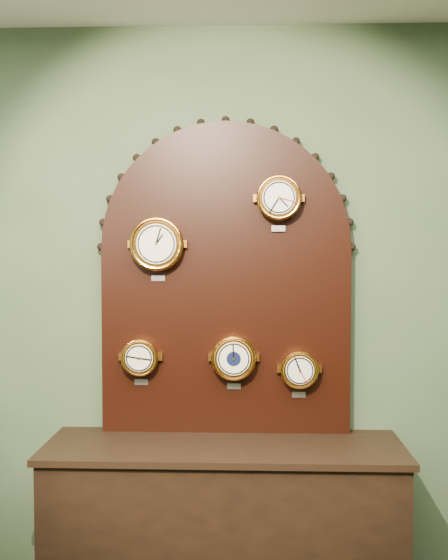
{
  "coord_description": "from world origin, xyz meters",
  "views": [
    {
      "loc": [
        0.12,
        -0.8,
        1.73
      ],
      "look_at": [
        0.0,
        2.25,
        1.58
      ],
      "focal_mm": 43.19,
      "sensor_mm": 36.0,
      "label": 1
    }
  ],
  "objects_px": {
    "display_board": "(226,268)",
    "tide_clock": "(299,369)",
    "barometer": "(234,358)",
    "arabic_clock": "(279,198)",
    "shop_counter": "(224,536)",
    "hygrometer": "(140,357)",
    "roman_clock": "(157,244)"
  },
  "relations": [
    {
      "from": "shop_counter",
      "to": "tide_clock",
      "type": "distance_m",
      "value": 0.84
    },
    {
      "from": "arabic_clock",
      "to": "tide_clock",
      "type": "bearing_deg",
      "value": 0.47
    },
    {
      "from": "arabic_clock",
      "to": "tide_clock",
      "type": "relative_size",
      "value": 1.13
    },
    {
      "from": "shop_counter",
      "to": "tide_clock",
      "type": "height_order",
      "value": "tide_clock"
    },
    {
      "from": "display_board",
      "to": "tide_clock",
      "type": "relative_size",
      "value": 6.56
    },
    {
      "from": "roman_clock",
      "to": "barometer",
      "type": "bearing_deg",
      "value": 0.14
    },
    {
      "from": "hygrometer",
      "to": "barometer",
      "type": "relative_size",
      "value": 0.87
    },
    {
      "from": "shop_counter",
      "to": "display_board",
      "type": "bearing_deg",
      "value": 90.0
    },
    {
      "from": "roman_clock",
      "to": "hygrometer",
      "type": "relative_size",
      "value": 1.32
    },
    {
      "from": "shop_counter",
      "to": "arabic_clock",
      "type": "relative_size",
      "value": 6.1
    },
    {
      "from": "display_board",
      "to": "hygrometer",
      "type": "xyz_separation_m",
      "value": [
        -0.41,
        -0.07,
        -0.42
      ]
    },
    {
      "from": "shop_counter",
      "to": "hygrometer",
      "type": "bearing_deg",
      "value": 159.24
    },
    {
      "from": "display_board",
      "to": "tide_clock",
      "type": "height_order",
      "value": "display_board"
    },
    {
      "from": "barometer",
      "to": "tide_clock",
      "type": "relative_size",
      "value": 1.14
    },
    {
      "from": "shop_counter",
      "to": "tide_clock",
      "type": "xyz_separation_m",
      "value": [
        0.35,
        0.15,
        0.75
      ]
    },
    {
      "from": "arabic_clock",
      "to": "shop_counter",
      "type": "bearing_deg",
      "value": -148.69
    },
    {
      "from": "roman_clock",
      "to": "hygrometer",
      "type": "bearing_deg",
      "value": 178.65
    },
    {
      "from": "arabic_clock",
      "to": "hygrometer",
      "type": "relative_size",
      "value": 1.14
    },
    {
      "from": "display_board",
      "to": "roman_clock",
      "type": "height_order",
      "value": "display_board"
    },
    {
      "from": "hygrometer",
      "to": "barometer",
      "type": "height_order",
      "value": "barometer"
    },
    {
      "from": "display_board",
      "to": "shop_counter",
      "type": "bearing_deg",
      "value": -90.0
    },
    {
      "from": "display_board",
      "to": "hygrometer",
      "type": "distance_m",
      "value": 0.59
    },
    {
      "from": "hygrometer",
      "to": "display_board",
      "type": "bearing_deg",
      "value": 9.09
    },
    {
      "from": "display_board",
      "to": "arabic_clock",
      "type": "bearing_deg",
      "value": -14.67
    },
    {
      "from": "arabic_clock",
      "to": "hygrometer",
      "type": "distance_m",
      "value": 1.01
    },
    {
      "from": "roman_clock",
      "to": "barometer",
      "type": "relative_size",
      "value": 1.15
    },
    {
      "from": "barometer",
      "to": "tide_clock",
      "type": "bearing_deg",
      "value": 0.19
    },
    {
      "from": "hygrometer",
      "to": "tide_clock",
      "type": "height_order",
      "value": "hygrometer"
    },
    {
      "from": "roman_clock",
      "to": "barometer",
      "type": "height_order",
      "value": "roman_clock"
    },
    {
      "from": "roman_clock",
      "to": "arabic_clock",
      "type": "height_order",
      "value": "arabic_clock"
    },
    {
      "from": "display_board",
      "to": "barometer",
      "type": "relative_size",
      "value": 5.77
    },
    {
      "from": "display_board",
      "to": "arabic_clock",
      "type": "xyz_separation_m",
      "value": [
        0.25,
        -0.07,
        0.33
      ]
    }
  ]
}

